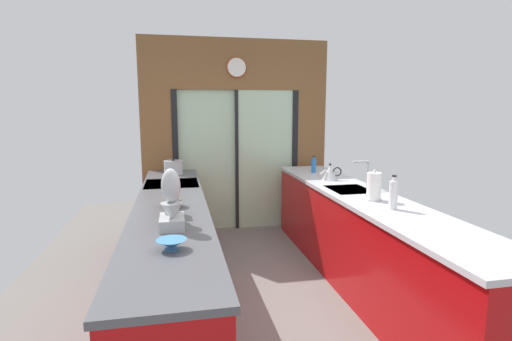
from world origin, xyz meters
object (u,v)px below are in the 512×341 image
object	(u,v)px
kettle	(330,173)
soap_bottle_far	(314,166)
soap_bottle_near	(393,194)
stock_pot	(174,167)
oven_range	(173,223)
paper_towel_roll	(374,187)
stand_mixer	(171,205)
mixing_bowl_near	(171,244)
knife_block	(172,202)
mixing_bowl_far	(173,202)

from	to	relation	value
kettle	soap_bottle_far	xyz separation A→B (m)	(-0.00, 0.54, 0.01)
soap_bottle_near	kettle	bearing A→B (deg)	89.92
stock_pot	oven_range	bearing A→B (deg)	-91.66
paper_towel_roll	oven_range	bearing A→B (deg)	146.33
kettle	soap_bottle_near	distance (m)	1.36
stand_mixer	soap_bottle_near	xyz separation A→B (m)	(1.78, 0.15, -0.04)
mixing_bowl_near	soap_bottle_far	xyz separation A→B (m)	(1.78, 2.49, 0.06)
soap_bottle_near	soap_bottle_far	size ratio (longest dim) A/B	1.30
oven_range	stock_pot	xyz separation A→B (m)	(0.02, 0.64, 0.55)
knife_block	kettle	world-z (taller)	knife_block
oven_range	soap_bottle_far	size ratio (longest dim) A/B	4.20
soap_bottle_far	kettle	bearing A→B (deg)	-89.81
mixing_bowl_near	stand_mixer	size ratio (longest dim) A/B	0.43
kettle	stock_pot	bearing A→B (deg)	155.73
stand_mixer	knife_block	bearing A→B (deg)	90.00
mixing_bowl_near	stock_pot	size ratio (longest dim) A/B	0.75
stock_pot	knife_block	bearing A→B (deg)	-90.00
soap_bottle_far	stock_pot	bearing A→B (deg)	171.70
knife_block	paper_towel_roll	world-z (taller)	paper_towel_roll
mixing_bowl_far	paper_towel_roll	bearing A→B (deg)	-3.62
stand_mixer	stock_pot	world-z (taller)	stand_mixer
mixing_bowl_far	soap_bottle_far	distance (m)	2.30
stand_mixer	stock_pot	bearing A→B (deg)	90.00
mixing_bowl_far	knife_block	world-z (taller)	knife_block
soap_bottle_near	paper_towel_roll	xyz separation A→B (m)	(-0.00, 0.32, 0.00)
mixing_bowl_near	paper_towel_roll	size ratio (longest dim) A/B	0.64
oven_range	soap_bottle_near	world-z (taller)	soap_bottle_near
stock_pot	soap_bottle_far	distance (m)	1.80
kettle	soap_bottle_near	size ratio (longest dim) A/B	0.94
stand_mixer	soap_bottle_near	distance (m)	1.79
mixing_bowl_near	soap_bottle_near	bearing A→B (deg)	18.26
mixing_bowl_far	soap_bottle_near	distance (m)	1.83
mixing_bowl_near	stock_pot	world-z (taller)	stock_pot
mixing_bowl_far	soap_bottle_near	xyz separation A→B (m)	(1.78, -0.44, 0.08)
stand_mixer	paper_towel_roll	distance (m)	1.84
knife_block	stand_mixer	distance (m)	0.34
mixing_bowl_near	soap_bottle_far	distance (m)	3.06
mixing_bowl_far	paper_towel_roll	distance (m)	1.79
kettle	oven_range	bearing A→B (deg)	174.67
mixing_bowl_far	knife_block	distance (m)	0.26
stock_pot	soap_bottle_far	world-z (taller)	soap_bottle_far
oven_range	kettle	bearing A→B (deg)	-5.33
mixing_bowl_near	kettle	world-z (taller)	kettle
oven_range	stand_mixer	bearing A→B (deg)	-89.37
mixing_bowl_near	mixing_bowl_far	world-z (taller)	mixing_bowl_far
mixing_bowl_far	oven_range	bearing A→B (deg)	90.97
oven_range	soap_bottle_far	distance (m)	1.92
knife_block	soap_bottle_near	size ratio (longest dim) A/B	0.92
soap_bottle_near	knife_block	bearing A→B (deg)	174.05
mixing_bowl_near	paper_towel_roll	bearing A→B (deg)	27.12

